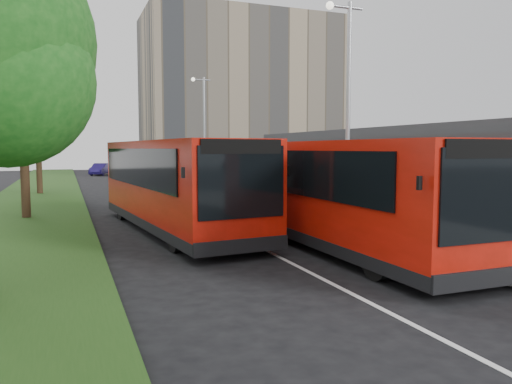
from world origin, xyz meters
TOP-DOWN VIEW (x-y plane):
  - ground at (0.00, 0.00)m, footprint 120.00×120.00m
  - pavement at (6.00, 20.00)m, footprint 5.00×80.00m
  - grass_verge at (-7.00, 20.00)m, footprint 5.00×80.00m
  - lane_centre_line at (0.00, 15.00)m, footprint 0.12×70.00m
  - kerb_dashes at (3.30, 19.00)m, footprint 0.12×56.00m
  - office_block at (14.00, 42.00)m, footprint 22.00×12.00m
  - station_building at (10.86, 8.00)m, footprint 7.70×26.00m
  - tree_mid at (-7.01, 9.05)m, footprint 5.29×5.29m
  - tree_far at (-7.01, 21.05)m, footprint 4.62×4.62m
  - lamp_post_near at (4.12, 2.00)m, footprint 1.44×0.28m
  - lamp_post_far at (4.12, 22.00)m, footprint 1.44×0.28m
  - bus_main at (2.21, -0.86)m, footprint 3.05×11.26m
  - bus_second at (-1.72, 3.98)m, footprint 4.01×11.65m
  - litter_bin at (5.82, 10.08)m, footprint 0.58×0.58m
  - bollard at (4.84, 18.57)m, footprint 0.17×0.17m
  - car_near at (1.88, 37.24)m, footprint 2.42×4.17m
  - car_far at (-1.80, 44.39)m, footprint 2.75×4.27m

SIDE VIEW (x-z plane):
  - ground at x=0.00m, z-range 0.00..0.00m
  - kerb_dashes at x=3.30m, z-range 0.00..0.01m
  - lane_centre_line at x=0.00m, z-range 0.00..0.01m
  - grass_verge at x=-7.00m, z-range 0.00..0.10m
  - pavement at x=6.00m, z-range 0.00..0.15m
  - bollard at x=4.84m, z-range 0.15..1.08m
  - litter_bin at x=5.82m, z-range 0.15..1.15m
  - car_far at x=-1.80m, z-range 0.00..1.33m
  - car_near at x=1.88m, z-range 0.00..1.33m
  - bus_main at x=2.21m, z-range 0.04..3.22m
  - bus_second at x=-1.72m, z-range 0.04..3.28m
  - station_building at x=10.86m, z-range 0.04..4.04m
  - lamp_post_near at x=4.12m, z-range 0.72..8.72m
  - lamp_post_far at x=4.12m, z-range 0.72..8.72m
  - tree_far at x=-7.01m, z-range 1.08..8.50m
  - tree_mid at x=-7.01m, z-range 1.24..9.73m
  - office_block at x=14.00m, z-range 0.00..18.00m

